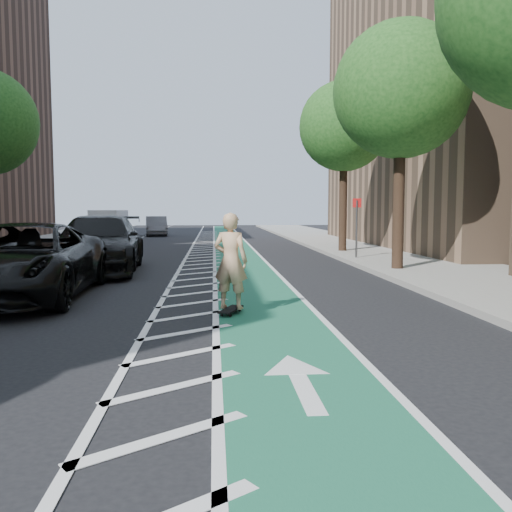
{
  "coord_description": "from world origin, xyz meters",
  "views": [
    {
      "loc": [
        1.97,
        -8.97,
        2.07
      ],
      "look_at": [
        2.84,
        2.11,
        1.1
      ],
      "focal_mm": 38.0,
      "sensor_mm": 36.0,
      "label": 1
    }
  ],
  "objects": [
    {
      "name": "suv_near",
      "position": [
        -2.4,
        3.74,
        0.88
      ],
      "size": [
        3.01,
        6.35,
        1.75
      ],
      "primitive_type": "imported",
      "rotation": [
        0.0,
        0.0,
        0.02
      ],
      "color": "black",
      "rests_on": "ground"
    },
    {
      "name": "car_silver",
      "position": [
        -4.45,
        21.46,
        0.79
      ],
      "size": [
        2.29,
        4.81,
        1.59
      ],
      "primitive_type": "imported",
      "rotation": [
        0.0,
        0.0,
        0.09
      ],
      "color": "#A7A8AC",
      "rests_on": "ground"
    },
    {
      "name": "tree_r_d",
      "position": [
        7.9,
        16.0,
        5.77
      ],
      "size": [
        4.2,
        4.2,
        7.9
      ],
      "color": "#382619",
      "rests_on": "ground"
    },
    {
      "name": "barrel_c",
      "position": [
        -2.4,
        14.5,
        0.46
      ],
      "size": [
        0.72,
        0.72,
        0.98
      ],
      "color": "#FE500D",
      "rests_on": "ground"
    },
    {
      "name": "sign_post",
      "position": [
        7.6,
        12.0,
        1.35
      ],
      "size": [
        0.35,
        0.08,
        2.47
      ],
      "color": "#4C4C4C",
      "rests_on": "ground"
    },
    {
      "name": "tree_r_c",
      "position": [
        7.9,
        8.0,
        5.77
      ],
      "size": [
        4.2,
        4.2,
        7.9
      ],
      "color": "#382619",
      "rests_on": "ground"
    },
    {
      "name": "barrel_b",
      "position": [
        -3.6,
        9.5,
        0.48
      ],
      "size": [
        0.74,
        0.74,
        1.01
      ],
      "color": "orange",
      "rests_on": "ground"
    },
    {
      "name": "building_right_far",
      "position": [
        17.5,
        20.0,
        9.5
      ],
      "size": [
        14.0,
        22.0,
        19.0
      ],
      "primitive_type": "cube",
      "color": "#84664C",
      "rests_on": "ground"
    },
    {
      "name": "bike_lane",
      "position": [
        3.0,
        10.0,
        0.01
      ],
      "size": [
        2.0,
        90.0,
        0.01
      ],
      "primitive_type": "cube",
      "color": "#195840",
      "rests_on": "ground"
    },
    {
      "name": "box_truck",
      "position": [
        -6.08,
        32.61,
        0.91
      ],
      "size": [
        2.59,
        4.92,
        1.97
      ],
      "rotation": [
        0.0,
        0.0,
        -0.11
      ],
      "color": "silver",
      "rests_on": "ground"
    },
    {
      "name": "barrel_a",
      "position": [
        -3.8,
        7.3,
        0.43
      ],
      "size": [
        0.67,
        0.67,
        0.92
      ],
      "color": "#E0470B",
      "rests_on": "ground"
    },
    {
      "name": "skateboarder",
      "position": [
        2.3,
        1.55,
        1.06
      ],
      "size": [
        0.8,
        0.67,
        1.88
      ],
      "primitive_type": "imported",
      "rotation": [
        0.0,
        0.0,
        2.77
      ],
      "color": "tan",
      "rests_on": "skateboard"
    },
    {
      "name": "curb_right",
      "position": [
        7.05,
        10.0,
        0.08
      ],
      "size": [
        0.12,
        90.0,
        0.16
      ],
      "primitive_type": "cube",
      "color": "gray",
      "rests_on": "ground"
    },
    {
      "name": "buffer_strip",
      "position": [
        1.5,
        10.0,
        0.01
      ],
      "size": [
        1.4,
        90.0,
        0.01
      ],
      "primitive_type": "cube",
      "color": "silver",
      "rests_on": "ground"
    },
    {
      "name": "car_grey",
      "position": [
        -2.43,
        33.31,
        0.74
      ],
      "size": [
        2.1,
        4.68,
        1.49
      ],
      "primitive_type": "imported",
      "rotation": [
        0.0,
        0.0,
        0.12
      ],
      "color": "slate",
      "rests_on": "ground"
    },
    {
      "name": "ground",
      "position": [
        0.0,
        0.0,
        0.0
      ],
      "size": [
        120.0,
        120.0,
        0.0
      ],
      "primitive_type": "plane",
      "color": "black",
      "rests_on": "ground"
    },
    {
      "name": "skateboard",
      "position": [
        2.3,
        1.55,
        0.09
      ],
      "size": [
        0.54,
        0.89,
        0.12
      ],
      "rotation": [
        0.0,
        0.0,
        -0.37
      ],
      "color": "black",
      "rests_on": "ground"
    },
    {
      "name": "sidewalk_right",
      "position": [
        9.5,
        10.0,
        0.07
      ],
      "size": [
        5.0,
        90.0,
        0.15
      ],
      "primitive_type": "cube",
      "color": "gray",
      "rests_on": "ground"
    },
    {
      "name": "suv_far",
      "position": [
        -1.78,
        9.07,
        0.93
      ],
      "size": [
        2.99,
        6.54,
        1.86
      ],
      "primitive_type": "imported",
      "rotation": [
        0.0,
        0.0,
        0.06
      ],
      "color": "black",
      "rests_on": "ground"
    }
  ]
}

